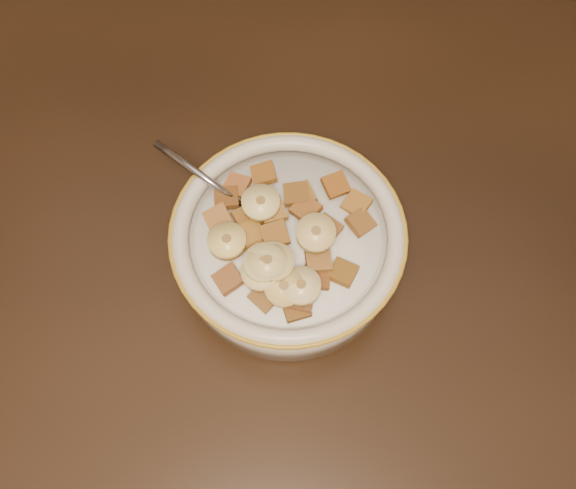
{
  "coord_description": "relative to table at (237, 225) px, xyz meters",
  "views": [
    {
      "loc": [
        0.07,
        -0.27,
        1.27
      ],
      "look_at": [
        0.05,
        -0.04,
        0.78
      ],
      "focal_mm": 40.0,
      "sensor_mm": 36.0,
      "label": 1
    }
  ],
  "objects": [
    {
      "name": "banana_slice_2",
      "position": [
        0.07,
        -0.05,
        0.1
      ],
      "size": [
        0.04,
        0.04,
        0.01
      ],
      "primitive_type": "cylinder",
      "rotation": [
        -0.09,
        -0.03,
        2.85
      ],
      "color": "#CEB87A",
      "rests_on": "milk"
    },
    {
      "name": "cereal_square_9",
      "position": [
        0.1,
        -0.07,
        0.07
      ],
      "size": [
        0.03,
        0.03,
        0.01
      ],
      "primitive_type": "cube",
      "rotation": [
        -0.03,
        0.13,
        1.18
      ],
      "color": "brown",
      "rests_on": "milk"
    },
    {
      "name": "cereal_square_6",
      "position": [
        0.08,
        -0.06,
        0.08
      ],
      "size": [
        0.02,
        0.02,
        0.01
      ],
      "primitive_type": "cube",
      "rotation": [
        0.07,
        0.02,
        1.75
      ],
      "color": "#945D2C",
      "rests_on": "milk"
    },
    {
      "name": "cereal_square_10",
      "position": [
        -0.01,
        -0.03,
        0.07
      ],
      "size": [
        0.03,
        0.03,
        0.01
      ],
      "primitive_type": "cube",
      "rotation": [
        -0.17,
        -0.04,
        2.1
      ],
      "color": "#93582A",
      "rests_on": "milk"
    },
    {
      "name": "cereal_square_14",
      "position": [
        0.02,
        -0.05,
        0.08
      ],
      "size": [
        0.03,
        0.03,
        0.01
      ],
      "primitive_type": "cube",
      "rotation": [
        -0.03,
        0.14,
        0.55
      ],
      "color": "brown",
      "rests_on": "milk"
    },
    {
      "name": "cereal_square_11",
      "position": [
        0.02,
        -0.05,
        0.08
      ],
      "size": [
        0.03,
        0.03,
        0.01
      ],
      "primitive_type": "cube",
      "rotation": [
        -0.21,
        0.1,
        0.43
      ],
      "color": "brown",
      "rests_on": "milk"
    },
    {
      "name": "cereal_square_17",
      "position": [
        -0.0,
        -0.01,
        0.07
      ],
      "size": [
        0.02,
        0.02,
        0.01
      ],
      "primitive_type": "cube",
      "rotation": [
        0.01,
        0.09,
        1.74
      ],
      "color": "brown",
      "rests_on": "milk"
    },
    {
      "name": "cereal_square_21",
      "position": [
        0.11,
        -0.01,
        0.07
      ],
      "size": [
        0.03,
        0.03,
        0.01
      ],
      "primitive_type": "cube",
      "rotation": [
        -0.08,
        -0.16,
        1.02
      ],
      "color": "brown",
      "rests_on": "milk"
    },
    {
      "name": "banana_slice_1",
      "position": [
        0.0,
        -0.06,
        0.09
      ],
      "size": [
        0.04,
        0.04,
        0.01
      ],
      "primitive_type": "cylinder",
      "rotation": [
        -0.08,
        0.01,
        0.6
      ],
      "color": "#E8D470",
      "rests_on": "milk"
    },
    {
      "name": "table",
      "position": [
        0.0,
        0.0,
        0.0
      ],
      "size": [
        1.41,
        0.91,
        0.04
      ],
      "primitive_type": "cube",
      "rotation": [
        0.0,
        0.0,
        -0.01
      ],
      "color": "black",
      "rests_on": "floor"
    },
    {
      "name": "cereal_square_18",
      "position": [
        0.02,
        -0.03,
        0.08
      ],
      "size": [
        0.03,
        0.03,
        0.01
      ],
      "primitive_type": "cube",
      "rotation": [
        0.19,
        0.16,
        0.62
      ],
      "color": "brown",
      "rests_on": "milk"
    },
    {
      "name": "cereal_square_23",
      "position": [
        0.08,
        -0.04,
        0.08
      ],
      "size": [
        0.03,
        0.03,
        0.01
      ],
      "primitive_type": "cube",
      "rotation": [
        0.06,
        0.17,
        1.0
      ],
      "color": "brown",
      "rests_on": "milk"
    },
    {
      "name": "banana_slice_5",
      "position": [
        0.04,
        -0.08,
        0.09
      ],
      "size": [
        0.04,
        0.04,
        0.01
      ],
      "primitive_type": "cylinder",
      "rotation": [
        -0.07,
        -0.03,
        2.52
      ],
      "color": "#F6E299",
      "rests_on": "milk"
    },
    {
      "name": "cereal_square_15",
      "position": [
        0.01,
        -0.08,
        0.07
      ],
      "size": [
        0.03,
        0.03,
        0.01
      ],
      "primitive_type": "cube",
      "rotation": [
        -0.21,
        0.11,
        2.19
      ],
      "color": "brown",
      "rests_on": "milk"
    },
    {
      "name": "banana_slice_3",
      "position": [
        0.03,
        -0.08,
        0.09
      ],
      "size": [
        0.04,
        0.04,
        0.01
      ],
      "primitive_type": "cylinder",
      "rotation": [
        -0.08,
        0.12,
        2.13
      ],
      "color": "#F9DF7E",
      "rests_on": "milk"
    },
    {
      "name": "floor",
      "position": [
        0.0,
        0.0,
        -0.78
      ],
      "size": [
        4.0,
        4.5,
        0.1
      ],
      "primitive_type": "cube",
      "color": "#422816",
      "rests_on": "ground"
    },
    {
      "name": "banana_slice_4",
      "position": [
        0.04,
        -0.07,
        0.09
      ],
      "size": [
        0.04,
        0.04,
        0.01
      ],
      "primitive_type": "cylinder",
      "rotation": [
        0.01,
        -0.09,
        2.34
      ],
      "color": "#FFEC8C",
      "rests_on": "milk"
    },
    {
      "name": "banana_slice_6",
      "position": [
        0.07,
        -0.09,
        0.08
      ],
      "size": [
        0.04,
        0.04,
        0.01
      ],
      "primitive_type": "cylinder",
      "rotation": [
        0.03,
        0.03,
        2.92
      ],
      "color": "#DCBF81",
      "rests_on": "milk"
    },
    {
      "name": "cereal_square_3",
      "position": [
        0.04,
        -0.03,
        0.09
      ],
      "size": [
        0.03,
        0.03,
        0.01
      ],
      "primitive_type": "cube",
      "rotation": [
        0.23,
        -0.12,
        2.0
      ],
      "color": "brown",
      "rests_on": "milk"
    },
    {
      "name": "cereal_square_8",
      "position": [
        0.06,
        -0.02,
        0.08
      ],
      "size": [
        0.03,
        0.03,
        0.01
      ],
      "primitive_type": "cube",
      "rotation": [
        -0.15,
        -0.02,
        0.92
      ],
      "color": "brown",
      "rests_on": "milk"
    },
    {
      "name": "cereal_square_16",
      "position": [
        0.09,
        0.01,
        0.07
      ],
      "size": [
        0.03,
        0.03,
        0.01
      ],
      "primitive_type": "cube",
      "rotation": [
        0.05,
        -0.15,
        2.06
      ],
      "color": "#96501A",
      "rests_on": "milk"
    },
    {
      "name": "milk",
      "position": [
        0.05,
        -0.04,
        0.06
      ],
      "size": [
        0.16,
        0.16,
        0.0
      ],
      "primitive_type": "cylinder",
      "color": "white",
      "rests_on": "cereal_bowl"
    },
    {
      "name": "spoon",
      "position": [
        0.03,
        -0.02,
        0.07
      ],
      "size": [
        0.06,
        0.05,
        0.01
      ],
      "primitive_type": "ellipsoid",
      "rotation": [
        0.0,
        0.0,
        4.19
      ],
      "color": "#AAADC0",
      "rests_on": "cereal_bowl"
    },
    {
      "name": "banana_slice_8",
      "position": [
        0.04,
        -0.08,
        0.09
      ],
      "size": [
        0.04,
        0.04,
        0.01
      ],
      "primitive_type": "cylinder",
      "rotation": [
        -0.07,
        0.08,
        0.82
      ],
      "color": "tan",
      "rests_on": "milk"
    },
    {
      "name": "cereal_square_4",
      "position": [
        0.06,
        -0.1,
        0.07
      ],
      "size": [
        0.03,
        0.03,
        0.01
      ],
      "primitive_type": "cube",
      "rotation": [
        0.04,
        -0.02,
        1.95
      ],
      "color": "brown",
      "rests_on": "milk"
    },
    {
      "name": "cereal_bowl",
      "position": [
        0.05,
        -0.04,
        0.04
      ],
      "size": [
        0.19,
        0.19,
        0.04
      ],
      "primitive_type": "cylinder",
      "color": "beige",
      "rests_on": "table"
    },
    {
      "name": "cereal_square_22",
      "position": [
        0.06,
        -0.01,
        0.08
      ],
      "size": [
        0.02,
        0.02,
        0.01
      ],
      "primitive_type": "cube",
      "rotation": [
        -0.12,
        0.03,
        1.72
      ],
      "color": "brown",
      "rests_on": "milk"
    },
    {
      "name": "cereal_square_12",
      "position": [
        0.11,
        -0.02,
        0.07
      ],
      "size": [
        0.03,
        0.03,
        0.01
      ],
      "primitive_type": "cube",
      "rotation": [
        0.21,
        -0.18,
        2.29
      ],
      "color": "brown",
      "rests_on": "milk"
    },
    {
      "name": "banana_slice_7",
      "position": [
        0.04,
        -0.07,
        0.09
      ],
      "size": [
        0.04,
        0.04,
        0.01
      ],
      "primitive_type": "cylinder",
      "rotation": [
        -0.03,
        -0.01,
        2.65
      ],
      "color": "beige",
      "rests_on": "milk"
    },
    {
      "name": "cereal_square_19",
      "position": [
        0.08,
        -0.08,
        0.07
      ],
      "size": [
        0.02,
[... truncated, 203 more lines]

